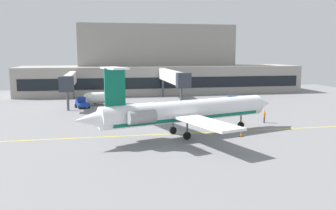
{
  "coord_description": "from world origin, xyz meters",
  "views": [
    {
      "loc": [
        -9.03,
        -43.06,
        10.24
      ],
      "look_at": [
        0.55,
        5.0,
        3.0
      ],
      "focal_mm": 38.27,
      "sensor_mm": 36.0,
      "label": 1
    }
  ],
  "objects": [
    {
      "name": "marshaller",
      "position": [
        14.88,
        4.72,
        0.96
      ],
      "size": [
        0.45,
        0.78,
        1.89
      ],
      "color": "#191E33",
      "rests_on": "ground"
    },
    {
      "name": "terminal_building",
      "position": [
        7.03,
        48.65,
        6.68
      ],
      "size": [
        69.97,
        16.11,
        17.26
      ],
      "color": "gray",
      "rests_on": "ground"
    },
    {
      "name": "jet_bridge_west",
      "position": [
        6.01,
        27.94,
        5.26
      ],
      "size": [
        2.4,
        22.61,
        6.64
      ],
      "color": "silver",
      "rests_on": "ground"
    },
    {
      "name": "fuel_tank",
      "position": [
        -7.68,
        27.82,
        1.42
      ],
      "size": [
        8.19,
        3.08,
        2.52
      ],
      "color": "white",
      "rests_on": "ground"
    },
    {
      "name": "jet_bridge_east",
      "position": [
        -14.17,
        28.85,
        4.82
      ],
      "size": [
        2.4,
        20.81,
        6.19
      ],
      "color": "silver",
      "rests_on": "ground"
    },
    {
      "name": "belt_loader",
      "position": [
        -3.73,
        12.15,
        0.94
      ],
      "size": [
        4.15,
        2.73,
        2.07
      ],
      "color": "#1E4CB2",
      "rests_on": "ground"
    },
    {
      "name": "pushback_tractor",
      "position": [
        -11.91,
        24.46,
        0.9
      ],
      "size": [
        2.88,
        3.35,
        1.96
      ],
      "color": "#19389E",
      "rests_on": "ground"
    },
    {
      "name": "baggage_tug",
      "position": [
        16.19,
        21.06,
        0.97
      ],
      "size": [
        2.63,
        3.53,
        2.13
      ],
      "color": "#1E4CB2",
      "rests_on": "ground"
    },
    {
      "name": "safety_cone_bravo",
      "position": [
        8.13,
        -2.8,
        0.25
      ],
      "size": [
        0.47,
        0.47,
        0.55
      ],
      "color": "orange",
      "rests_on": "ground"
    },
    {
      "name": "safety_cone_alpha",
      "position": [
        11.37,
        4.44,
        0.25
      ],
      "size": [
        0.47,
        0.47,
        0.55
      ],
      "color": "orange",
      "rests_on": "ground"
    },
    {
      "name": "ground",
      "position": [
        0.0,
        0.0,
        -0.05
      ],
      "size": [
        120.0,
        120.0,
        0.11
      ],
      "color": "slate"
    },
    {
      "name": "regional_jet",
      "position": [
        1.34,
        -1.15,
        3.1
      ],
      "size": [
        27.02,
        20.8,
        8.64
      ],
      "color": "white",
      "rests_on": "ground"
    }
  ]
}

